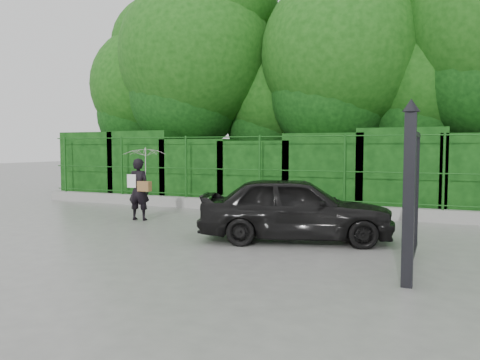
% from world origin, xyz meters
% --- Properties ---
extents(ground, '(80.00, 80.00, 0.00)m').
position_xyz_m(ground, '(0.00, 0.00, 0.00)').
color(ground, gray).
extents(kerb, '(14.00, 0.25, 0.30)m').
position_xyz_m(kerb, '(0.00, 4.50, 0.15)').
color(kerb, '#9E9E99').
rests_on(kerb, ground).
extents(fence, '(14.13, 0.06, 1.80)m').
position_xyz_m(fence, '(0.22, 4.50, 1.20)').
color(fence, '#185116').
rests_on(fence, kerb).
extents(hedge, '(14.20, 1.20, 2.29)m').
position_xyz_m(hedge, '(-0.06, 5.50, 1.08)').
color(hedge, black).
rests_on(hedge, ground).
extents(trees, '(17.10, 6.15, 8.08)m').
position_xyz_m(trees, '(1.14, 7.74, 4.62)').
color(trees, black).
rests_on(trees, ground).
extents(gate, '(0.22, 2.33, 2.36)m').
position_xyz_m(gate, '(4.60, -0.72, 1.19)').
color(gate, black).
rests_on(gate, ground).
extents(woman, '(1.00, 1.02, 1.77)m').
position_xyz_m(woman, '(-1.64, 2.01, 1.18)').
color(woman, black).
rests_on(woman, ground).
extents(car, '(3.88, 2.44, 1.23)m').
position_xyz_m(car, '(2.44, 1.09, 0.62)').
color(car, black).
rests_on(car, ground).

